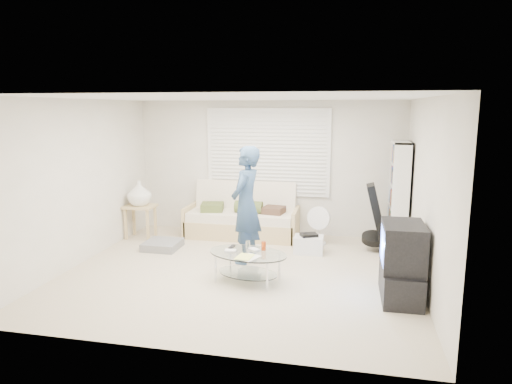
% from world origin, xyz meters
% --- Properties ---
extents(ground, '(5.00, 5.00, 0.00)m').
position_xyz_m(ground, '(0.00, 0.00, 0.00)').
color(ground, '#C5B699').
rests_on(ground, ground).
extents(room_shell, '(5.02, 4.52, 2.51)m').
position_xyz_m(room_shell, '(0.00, 0.48, 1.63)').
color(room_shell, beige).
rests_on(room_shell, ground).
extents(window_blinds, '(2.32, 0.08, 1.62)m').
position_xyz_m(window_blinds, '(0.00, 2.20, 1.55)').
color(window_blinds, silver).
rests_on(window_blinds, ground).
extents(futon_sofa, '(2.07, 0.83, 1.01)m').
position_xyz_m(futon_sofa, '(-0.41, 1.87, 0.33)').
color(futon_sofa, tan).
rests_on(futon_sofa, ground).
extents(grey_floor_pillow, '(0.58, 0.58, 0.13)m').
position_xyz_m(grey_floor_pillow, '(-1.57, 0.84, 0.07)').
color(grey_floor_pillow, slate).
rests_on(grey_floor_pillow, ground).
extents(side_table, '(0.54, 0.43, 1.06)m').
position_xyz_m(side_table, '(-2.22, 1.38, 0.79)').
color(side_table, tan).
rests_on(side_table, ground).
extents(bookshelf, '(0.29, 0.77, 1.83)m').
position_xyz_m(bookshelf, '(2.32, 1.61, 0.91)').
color(bookshelf, white).
rests_on(bookshelf, ground).
extents(guitar_case, '(0.45, 0.42, 1.11)m').
position_xyz_m(guitar_case, '(1.99, 1.47, 0.50)').
color(guitar_case, black).
rests_on(guitar_case, ground).
extents(floor_fan, '(0.42, 0.28, 0.68)m').
position_xyz_m(floor_fan, '(1.01, 1.66, 0.40)').
color(floor_fan, white).
rests_on(floor_fan, ground).
extents(storage_bin, '(0.48, 0.34, 0.33)m').
position_xyz_m(storage_bin, '(0.90, 1.12, 0.15)').
color(storage_bin, white).
rests_on(storage_bin, ground).
extents(tv_unit, '(0.50, 0.90, 0.97)m').
position_xyz_m(tv_unit, '(2.20, -0.47, 0.47)').
color(tv_unit, black).
rests_on(tv_unit, ground).
extents(coffee_table, '(1.24, 0.93, 0.53)m').
position_xyz_m(coffee_table, '(0.19, -0.31, 0.33)').
color(coffee_table, silver).
rests_on(coffee_table, ground).
extents(standing_person, '(0.54, 0.72, 1.81)m').
position_xyz_m(standing_person, '(-0.02, 0.50, 0.90)').
color(standing_person, navy).
rests_on(standing_person, ground).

